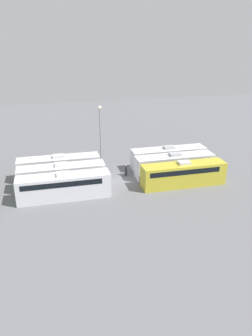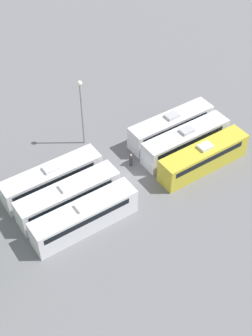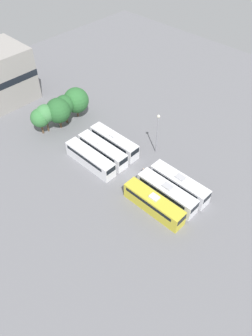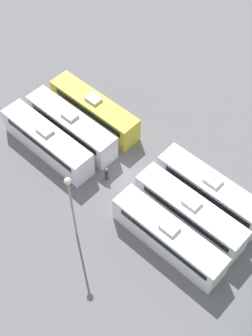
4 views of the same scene
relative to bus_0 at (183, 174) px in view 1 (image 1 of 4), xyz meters
name	(u,v)px [view 1 (image 1 of 4)]	position (x,y,z in m)	size (l,w,h in m)	color
ground_plane	(120,181)	(3.32, 7.97, -1.68)	(121.88, 121.88, 0.00)	slate
bus_0	(183,174)	(0.00, 0.00, 0.00)	(2.61, 11.44, 3.42)	gold
bus_1	(174,165)	(3.38, -0.09, 0.00)	(2.61, 11.44, 3.42)	silver
bus_2	(168,157)	(6.54, -0.36, 0.00)	(2.61, 11.44, 3.42)	white
bus_3	(64,186)	(-0.01, 15.84, 0.00)	(2.61, 11.44, 3.42)	white
bus_4	(62,176)	(3.25, 15.88, 0.00)	(2.61, 11.44, 3.42)	white
bus_5	(59,167)	(6.61, 16.07, 0.00)	(2.61, 11.44, 3.42)	silver
worker_person	(126,170)	(4.98, 6.69, -0.88)	(0.36, 0.36, 1.73)	#333338
light_pole	(100,125)	(11.55, 9.18, 4.32)	(0.60, 0.60, 9.04)	gray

